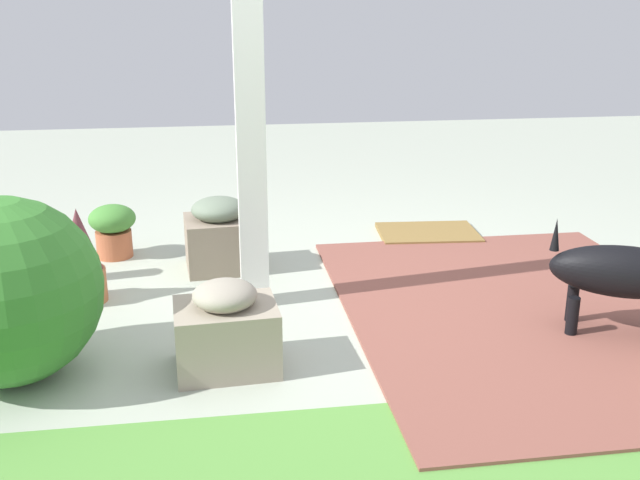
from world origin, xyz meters
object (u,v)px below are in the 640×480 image
(terracotta_pot_broad, at_px, (113,228))
(terracotta_pot_spiky, at_px, (81,258))
(dog, at_px, (639,272))
(stone_planter_mid, at_px, (226,330))
(porch_pillar, at_px, (250,107))
(stone_planter_nearest, at_px, (220,235))
(doormat, at_px, (428,233))
(round_shrub, at_px, (6,291))

(terracotta_pot_broad, height_order, terracotta_pot_spiky, terracotta_pot_spiky)
(dog, bearing_deg, terracotta_pot_broad, -31.53)
(stone_planter_mid, distance_m, dog, 1.87)
(porch_pillar, relative_size, terracotta_pot_spiky, 4.03)
(stone_planter_nearest, height_order, doormat, stone_planter_nearest)
(stone_planter_nearest, relative_size, doormat, 0.66)
(porch_pillar, xyz_separation_m, round_shrub, (1.04, 0.66, -0.63))
(porch_pillar, xyz_separation_m, stone_planter_nearest, (0.17, -0.55, -0.81))
(doormat, bearing_deg, round_shrub, 36.01)
(terracotta_pot_broad, height_order, doormat, terracotta_pot_broad)
(stone_planter_mid, bearing_deg, stone_planter_nearest, -89.86)
(dog, relative_size, doormat, 1.21)
(terracotta_pot_spiky, bearing_deg, round_shrub, 79.22)
(stone_planter_mid, relative_size, round_shrub, 0.58)
(round_shrub, height_order, terracotta_pot_broad, round_shrub)
(stone_planter_nearest, bearing_deg, doormat, -162.47)
(stone_planter_mid, relative_size, terracotta_pot_broad, 1.36)
(dog, bearing_deg, stone_planter_mid, 0.69)
(porch_pillar, distance_m, dog, 1.96)
(dog, xyz_separation_m, doormat, (0.48, -1.67, -0.31))
(stone_planter_nearest, distance_m, stone_planter_mid, 1.26)
(stone_planter_mid, bearing_deg, doormat, -129.35)
(stone_planter_mid, distance_m, round_shrub, 0.90)
(round_shrub, bearing_deg, stone_planter_mid, 176.65)
(terracotta_pot_spiky, xyz_separation_m, doormat, (-2.11, -0.84, -0.22))
(terracotta_pot_spiky, bearing_deg, doormat, -158.30)
(stone_planter_mid, distance_m, doormat, 2.20)
(round_shrub, bearing_deg, terracotta_pot_broad, -98.59)
(porch_pillar, height_order, terracotta_pot_broad, porch_pillar)
(stone_planter_mid, distance_m, terracotta_pot_spiky, 1.12)
(stone_planter_mid, bearing_deg, terracotta_pot_spiky, -49.99)
(round_shrub, bearing_deg, dog, 179.40)
(porch_pillar, height_order, terracotta_pot_spiky, porch_pillar)
(terracotta_pot_spiky, height_order, dog, dog)
(porch_pillar, relative_size, stone_planter_mid, 4.55)
(stone_planter_nearest, distance_m, round_shrub, 1.50)
(stone_planter_mid, height_order, doormat, stone_planter_mid)
(terracotta_pot_spiky, relative_size, doormat, 0.77)
(dog, height_order, doormat, dog)
(stone_planter_nearest, xyz_separation_m, stone_planter_mid, (-0.00, 1.26, -0.02))
(porch_pillar, xyz_separation_m, stone_planter_mid, (0.16, 0.71, -0.84))
(porch_pillar, distance_m, terracotta_pot_spiky, 1.19)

